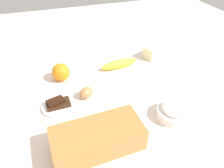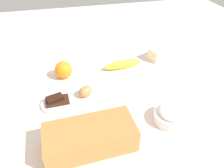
% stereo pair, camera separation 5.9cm
% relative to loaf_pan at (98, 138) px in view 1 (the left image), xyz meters
% --- Properties ---
extents(ground_plane, '(2.40, 2.40, 0.02)m').
position_rel_loaf_pan_xyz_m(ground_plane, '(-0.13, -0.25, -0.05)').
color(ground_plane, beige).
extents(loaf_pan, '(0.29, 0.14, 0.08)m').
position_rel_loaf_pan_xyz_m(loaf_pan, '(0.00, 0.00, 0.00)').
color(loaf_pan, '#B77A3D').
rests_on(loaf_pan, ground_plane).
extents(flour_bowl, '(0.12, 0.12, 0.06)m').
position_rel_loaf_pan_xyz_m(flour_bowl, '(-0.30, -0.04, -0.01)').
color(flour_bowl, white).
rests_on(flour_bowl, ground_plane).
extents(banana, '(0.19, 0.07, 0.04)m').
position_rel_loaf_pan_xyz_m(banana, '(-0.23, -0.42, -0.02)').
color(banana, yellow).
rests_on(banana, ground_plane).
extents(orange_fruit, '(0.08, 0.08, 0.08)m').
position_rel_loaf_pan_xyz_m(orange_fruit, '(0.06, -0.41, -0.00)').
color(orange_fruit, orange).
rests_on(orange_fruit, ground_plane).
extents(butter_block, '(0.11, 0.09, 0.06)m').
position_rel_loaf_pan_xyz_m(butter_block, '(-0.43, -0.46, -0.01)').
color(butter_block, '#F4EDB2').
rests_on(butter_block, ground_plane).
extents(egg_near_butter, '(0.08, 0.07, 0.04)m').
position_rel_loaf_pan_xyz_m(egg_near_butter, '(-0.02, -0.25, -0.02)').
color(egg_near_butter, '#BC7F4D').
rests_on(egg_near_butter, ground_plane).
extents(chocolate_plate, '(0.13, 0.13, 0.03)m').
position_rel_loaf_pan_xyz_m(chocolate_plate, '(0.10, -0.23, -0.03)').
color(chocolate_plate, white).
rests_on(chocolate_plate, ground_plane).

